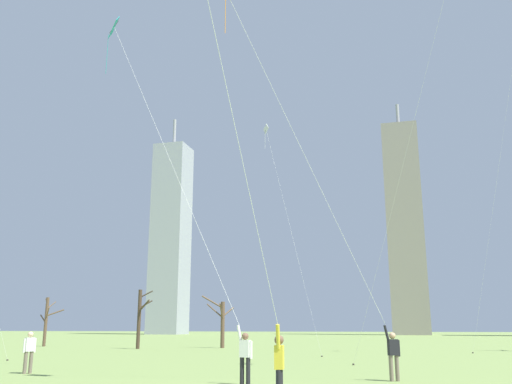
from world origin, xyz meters
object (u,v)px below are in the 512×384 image
(distant_kite_low_near_trees_white, at_px, (271,149))
(kite_flyer_foreground_left_teal, at_px, (196,233))
(bystander_strolling_midfield, at_px, (29,350))
(kite_flyer_midfield_right_orange, at_px, (363,288))
(bare_tree_left_of_center, at_px, (47,319))
(kite_flyer_midfield_center_red, at_px, (254,241))
(bare_tree_rightmost, at_px, (140,317))
(bare_tree_right_of_center, at_px, (222,321))

(distant_kite_low_near_trees_white, bearing_deg, kite_flyer_foreground_left_teal, -85.43)
(bystander_strolling_midfield, bearing_deg, kite_flyer_midfield_right_orange, -1.00)
(bare_tree_left_of_center, bearing_deg, kite_flyer_foreground_left_teal, -47.43)
(bare_tree_left_of_center, bearing_deg, kite_flyer_midfield_center_red, -49.87)
(kite_flyer_foreground_left_teal, height_order, bystander_strolling_midfield, kite_flyer_foreground_left_teal)
(bare_tree_rightmost, bearing_deg, bystander_strolling_midfield, -73.51)
(kite_flyer_foreground_left_teal, height_order, bare_tree_rightmost, kite_flyer_foreground_left_teal)
(kite_flyer_midfield_right_orange, relative_size, bare_tree_rightmost, 2.87)
(distant_kite_low_near_trees_white, bearing_deg, bare_tree_left_of_center, 159.86)
(kite_flyer_midfield_center_red, height_order, bare_tree_left_of_center, kite_flyer_midfield_center_red)
(kite_flyer_midfield_center_red, height_order, bystander_strolling_midfield, kite_flyer_midfield_center_red)
(bystander_strolling_midfield, bearing_deg, bare_tree_rightmost, 106.49)
(bare_tree_left_of_center, bearing_deg, kite_flyer_midfield_right_orange, -41.06)
(kite_flyer_foreground_left_teal, distance_m, bystander_strolling_midfield, 8.44)
(kite_flyer_midfield_center_red, bearing_deg, distant_kite_low_near_trees_white, 102.20)
(distant_kite_low_near_trees_white, xyz_separation_m, bare_tree_right_of_center, (-6.73, 9.25, -12.52))
(kite_flyer_midfield_center_red, distance_m, distant_kite_low_near_trees_white, 29.60)
(distant_kite_low_near_trees_white, bearing_deg, bare_tree_rightmost, 156.88)
(bare_tree_rightmost, bearing_deg, bare_tree_left_of_center, 163.33)
(kite_flyer_foreground_left_teal, distance_m, bare_tree_rightmost, 28.70)
(bystander_strolling_midfield, height_order, bare_tree_right_of_center, bare_tree_right_of_center)
(kite_flyer_midfield_right_orange, height_order, bare_tree_left_of_center, kite_flyer_midfield_right_orange)
(kite_flyer_midfield_right_orange, height_order, kite_flyer_midfield_center_red, kite_flyer_midfield_right_orange)
(kite_flyer_midfield_right_orange, height_order, bare_tree_right_of_center, kite_flyer_midfield_right_orange)
(kite_flyer_foreground_left_teal, bearing_deg, kite_flyer_midfield_center_red, -60.65)
(bare_tree_rightmost, xyz_separation_m, bare_tree_left_of_center, (-11.48, 3.44, -0.12))
(kite_flyer_midfield_right_orange, relative_size, kite_flyer_midfield_center_red, 1.09)
(bare_tree_right_of_center, bearing_deg, bystander_strolling_midfield, -87.86)
(kite_flyer_foreground_left_teal, bearing_deg, bare_tree_rightmost, 120.19)
(kite_flyer_midfield_center_red, distance_m, bare_tree_right_of_center, 38.19)
(kite_flyer_midfield_right_orange, height_order, bystander_strolling_midfield, kite_flyer_midfield_right_orange)
(kite_flyer_midfield_right_orange, distance_m, kite_flyer_foreground_left_teal, 6.46)
(bystander_strolling_midfield, relative_size, bare_tree_right_of_center, 0.35)
(kite_flyer_foreground_left_teal, xyz_separation_m, distant_kite_low_near_trees_white, (-1.54, 19.22, 9.56))
(kite_flyer_midfield_right_orange, distance_m, bare_tree_left_of_center, 42.36)
(bare_tree_rightmost, bearing_deg, distant_kite_low_near_trees_white, -23.12)
(bystander_strolling_midfield, bearing_deg, distant_kite_low_near_trees_white, 73.08)
(distant_kite_low_near_trees_white, bearing_deg, bystander_strolling_midfield, -106.92)
(distant_kite_low_near_trees_white, bearing_deg, bare_tree_right_of_center, 126.03)
(kite_flyer_foreground_left_teal, relative_size, distant_kite_low_near_trees_white, 1.05)
(bystander_strolling_midfield, relative_size, distant_kite_low_near_trees_white, 0.09)
(kite_flyer_midfield_center_red, height_order, bare_tree_rightmost, kite_flyer_midfield_center_red)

